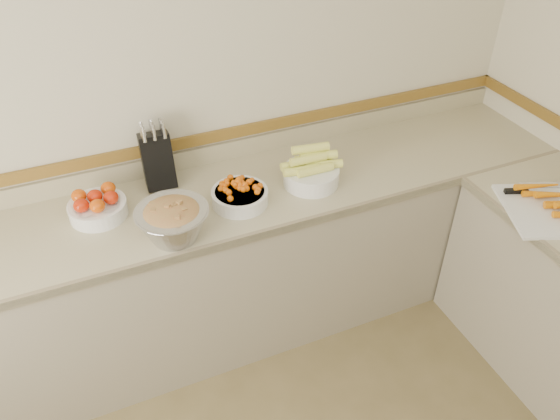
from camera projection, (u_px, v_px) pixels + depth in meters
name	position (u px, v px, depth m)	size (l,w,h in m)	color
back_wall	(157.00, 100.00, 2.55)	(4.00, 4.00, 0.00)	beige
counter_back	(193.00, 274.00, 2.83)	(4.00, 0.65, 1.08)	tan
knife_block	(157.00, 159.00, 2.62)	(0.16, 0.18, 0.35)	black
tomato_bowl	(97.00, 206.00, 2.47)	(0.26, 0.26, 0.13)	white
cherry_tomato_bowl	(240.00, 194.00, 2.55)	(0.27, 0.27, 0.14)	white
corn_bowl	(311.00, 172.00, 2.67)	(0.31, 0.28, 0.20)	white
rhubarb_bowl	(173.00, 221.00, 2.32)	(0.32, 0.32, 0.18)	#B2B2BA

